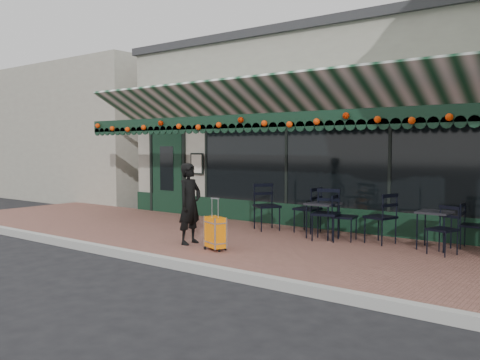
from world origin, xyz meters
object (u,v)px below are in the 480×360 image
Objects in this scene: cafe_table_b at (323,206)px; woman at (190,204)px; chair_a_right at (473,226)px; chair_b_right at (345,217)px; chair_solo at (267,207)px; suitcase at (215,233)px; cafe_table_a at (434,215)px; chair_b_front at (326,214)px; chair_a_front at (442,230)px; chair_a_left at (380,218)px; chair_b_left at (307,209)px.

woman is at bearing -129.52° from cafe_table_b.
woman reaches higher than chair_a_right.
chair_a_right is 0.92× the size of chair_b_right.
suitcase is at bearing -134.22° from chair_solo.
cafe_table_a is at bearing 5.51° from cafe_table_b.
chair_b_right reaches higher than cafe_table_a.
chair_b_front reaches higher than chair_b_right.
chair_a_right is 4.05m from chair_solo.
chair_a_left is at bearing -176.63° from chair_a_front.
chair_b_front is (1.08, 1.99, 0.20)m from suitcase.
chair_solo is at bearing -166.39° from chair_a_front.
suitcase reaches higher than chair_b_right.
chair_a_left is at bearing 7.04° from cafe_table_b.
chair_b_right is at bearing 103.82° from chair_a_right.
cafe_table_a is 0.82× the size of chair_a_right.
chair_a_front is at bearing -105.90° from chair_b_right.
chair_b_left is at bearing -39.43° from chair_solo.
chair_b_right is (1.01, -0.36, -0.04)m from chair_b_left.
chair_a_left reaches higher than cafe_table_a.
cafe_table_b is at bearing 57.27° from chair_b_left.
chair_solo reaches higher than chair_a_left.
chair_b_front reaches higher than chair_b_left.
suitcase is 0.93× the size of chair_b_left.
suitcase reaches higher than cafe_table_a.
chair_a_front is 0.93× the size of chair_b_right.
chair_a_right reaches higher than cafe_table_a.
chair_a_front is 2.16m from chair_b_front.
chair_a_right is at bearing 95.85° from chair_b_left.
chair_solo is (-0.85, -0.26, 0.02)m from chair_b_left.
suitcase is 2.60m from chair_b_left.
suitcase is at bearing 139.12° from chair_b_right.
cafe_table_a is 0.96× the size of cafe_table_b.
cafe_table_b is 0.72× the size of chair_a_left.
cafe_table_a is at bearing 59.77° from suitcase.
chair_a_right is (4.27, 2.63, -0.34)m from woman.
cafe_table_b is (1.66, 2.02, -0.12)m from woman.
cafe_table_a is (2.99, 2.38, 0.30)m from suitcase.
suitcase is at bearing -112.99° from cafe_table_b.
suitcase is 4.50m from chair_a_right.
chair_a_right is at bearing 37.40° from cafe_table_a.
chair_b_right is 0.37m from chair_b_front.
cafe_table_a is 0.66× the size of chair_solo.
chair_b_right is at bearing 23.58° from chair_b_front.
chair_b_right is 0.87× the size of chair_solo.
woman reaches higher than cafe_table_b.
chair_a_left is 0.99× the size of chair_b_left.
woman is 1.84× the size of chair_a_right.
chair_a_left is at bearing -55.74° from woman.
cafe_table_b is at bearing -174.49° from cafe_table_a.
suitcase is 1.35× the size of cafe_table_a.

